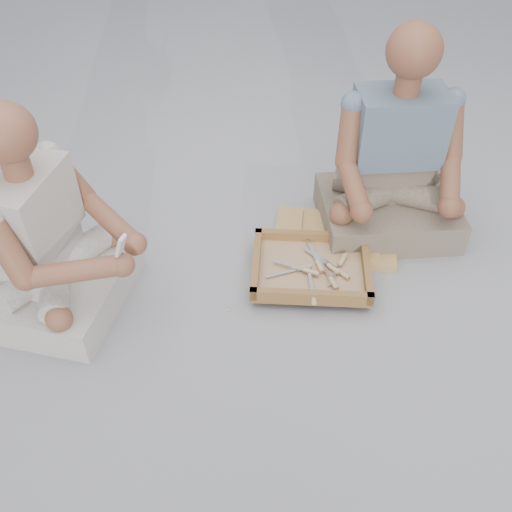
% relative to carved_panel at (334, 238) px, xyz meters
% --- Properties ---
extents(ground, '(60.00, 60.00, 0.00)m').
position_rel_carved_panel_xyz_m(ground, '(-0.22, -0.61, -0.02)').
color(ground, '#9A999F').
rests_on(ground, ground).
extents(carved_panel, '(0.63, 0.46, 0.04)m').
position_rel_carved_panel_xyz_m(carved_panel, '(0.00, 0.00, 0.00)').
color(carved_panel, olive).
rests_on(carved_panel, ground).
extents(tool_tray, '(0.60, 0.52, 0.07)m').
position_rel_carved_panel_xyz_m(tool_tray, '(-0.07, -0.29, 0.04)').
color(tool_tray, brown).
rests_on(tool_tray, carved_panel).
extents(chisel_0, '(0.12, 0.20, 0.02)m').
position_rel_carved_panel_xyz_m(chisel_0, '(-0.04, -0.27, 0.06)').
color(chisel_0, white).
rests_on(chisel_0, tool_tray).
extents(chisel_1, '(0.06, 0.22, 0.02)m').
position_rel_carved_panel_xyz_m(chisel_1, '(0.06, -0.23, 0.06)').
color(chisel_1, white).
rests_on(chisel_1, tool_tray).
extents(chisel_2, '(0.19, 0.15, 0.02)m').
position_rel_carved_panel_xyz_m(chisel_2, '(0.06, -0.29, 0.06)').
color(chisel_2, white).
rests_on(chisel_2, tool_tray).
extents(chisel_3, '(0.13, 0.20, 0.02)m').
position_rel_carved_panel_xyz_m(chisel_3, '(0.03, -0.36, 0.06)').
color(chisel_3, white).
rests_on(chisel_3, tool_tray).
extents(chisel_4, '(0.22, 0.06, 0.02)m').
position_rel_carved_panel_xyz_m(chisel_4, '(-0.08, -0.33, 0.06)').
color(chisel_4, white).
rests_on(chisel_4, tool_tray).
extents(chisel_5, '(0.19, 0.14, 0.02)m').
position_rel_carved_panel_xyz_m(chisel_5, '(0.01, -0.27, 0.06)').
color(chisel_5, white).
rests_on(chisel_5, tool_tray).
extents(chisel_6, '(0.08, 0.22, 0.02)m').
position_rel_carved_panel_xyz_m(chisel_6, '(-0.03, -0.47, 0.06)').
color(chisel_6, white).
rests_on(chisel_6, tool_tray).
extents(chisel_7, '(0.19, 0.13, 0.02)m').
position_rel_carved_panel_xyz_m(chisel_7, '(-0.12, -0.32, 0.05)').
color(chisel_7, white).
rests_on(chisel_7, tool_tray).
extents(wood_chip_0, '(0.02, 0.02, 0.00)m').
position_rel_carved_panel_xyz_m(wood_chip_0, '(0.00, -0.41, -0.02)').
color(wood_chip_0, tan).
rests_on(wood_chip_0, ground).
extents(wood_chip_1, '(0.02, 0.02, 0.00)m').
position_rel_carved_panel_xyz_m(wood_chip_1, '(-0.17, 0.09, -0.02)').
color(wood_chip_1, tan).
rests_on(wood_chip_1, ground).
extents(wood_chip_2, '(0.02, 0.02, 0.00)m').
position_rel_carved_panel_xyz_m(wood_chip_2, '(-0.32, -0.14, -0.02)').
color(wood_chip_2, tan).
rests_on(wood_chip_2, ground).
extents(wood_chip_3, '(0.02, 0.02, 0.00)m').
position_rel_carved_panel_xyz_m(wood_chip_3, '(0.08, 0.05, -0.02)').
color(wood_chip_3, tan).
rests_on(wood_chip_3, ground).
extents(wood_chip_4, '(0.02, 0.02, 0.00)m').
position_rel_carved_panel_xyz_m(wood_chip_4, '(0.23, -0.31, -0.02)').
color(wood_chip_4, tan).
rests_on(wood_chip_4, ground).
extents(wood_chip_5, '(0.02, 0.02, 0.00)m').
position_rel_carved_panel_xyz_m(wood_chip_5, '(-0.34, -0.22, -0.02)').
color(wood_chip_5, tan).
rests_on(wood_chip_5, ground).
extents(wood_chip_6, '(0.02, 0.02, 0.00)m').
position_rel_carved_panel_xyz_m(wood_chip_6, '(-0.15, 0.10, -0.02)').
color(wood_chip_6, tan).
rests_on(wood_chip_6, ground).
extents(wood_chip_7, '(0.02, 0.02, 0.00)m').
position_rel_carved_panel_xyz_m(wood_chip_7, '(-0.04, 0.04, -0.02)').
color(wood_chip_7, tan).
rests_on(wood_chip_7, ground).
extents(wood_chip_8, '(0.02, 0.02, 0.00)m').
position_rel_carved_panel_xyz_m(wood_chip_8, '(-0.14, -0.09, -0.02)').
color(wood_chip_8, tan).
rests_on(wood_chip_8, ground).
extents(wood_chip_9, '(0.02, 0.02, 0.00)m').
position_rel_carved_panel_xyz_m(wood_chip_9, '(-0.13, -0.21, -0.02)').
color(wood_chip_9, tan).
rests_on(wood_chip_9, ground).
extents(wood_chip_10, '(0.02, 0.02, 0.00)m').
position_rel_carved_panel_xyz_m(wood_chip_10, '(-0.38, -0.58, -0.02)').
color(wood_chip_10, tan).
rests_on(wood_chip_10, ground).
extents(wood_chip_11, '(0.02, 0.02, 0.00)m').
position_rel_carved_panel_xyz_m(wood_chip_11, '(-0.25, -0.27, -0.02)').
color(wood_chip_11, tan).
rests_on(wood_chip_11, ground).
extents(wood_chip_12, '(0.02, 0.02, 0.00)m').
position_rel_carved_panel_xyz_m(wood_chip_12, '(-0.07, -0.40, -0.02)').
color(wood_chip_12, tan).
rests_on(wood_chip_12, ground).
extents(wood_chip_13, '(0.02, 0.02, 0.00)m').
position_rel_carved_panel_xyz_m(wood_chip_13, '(-0.28, -0.07, -0.02)').
color(wood_chip_13, tan).
rests_on(wood_chip_13, ground).
extents(wood_chip_14, '(0.02, 0.02, 0.00)m').
position_rel_carved_panel_xyz_m(wood_chip_14, '(0.27, -0.21, -0.02)').
color(wood_chip_14, tan).
rests_on(wood_chip_14, ground).
extents(craftsman, '(0.63, 0.62, 0.95)m').
position_rel_carved_panel_xyz_m(craftsman, '(-1.10, -0.68, 0.31)').
color(craftsman, beige).
rests_on(craftsman, ground).
extents(companion, '(0.78, 0.70, 1.02)m').
position_rel_carved_panel_xyz_m(companion, '(0.23, 0.19, 0.32)').
color(companion, '#7E6F5B').
rests_on(companion, ground).
extents(mobile_phone, '(0.05, 0.05, 0.10)m').
position_rel_carved_panel_xyz_m(mobile_phone, '(-0.74, -0.74, 0.43)').
color(mobile_phone, silver).
rests_on(mobile_phone, craftsman).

